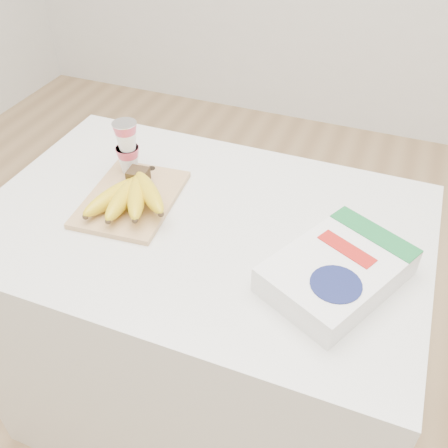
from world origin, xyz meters
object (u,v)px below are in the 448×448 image
yogurt_stack (127,146)px  cutting_board (132,199)px  cereal_box (337,271)px  table (205,326)px  bananas (131,195)px

yogurt_stack → cutting_board: bearing=-59.9°
yogurt_stack → cereal_box: bearing=-17.5°
table → cutting_board: size_ratio=3.72×
table → cereal_box: size_ratio=3.03×
bananas → cereal_box: 0.50m
bananas → yogurt_stack: (-0.07, 0.12, 0.05)m
cutting_board → cereal_box: bearing=-14.4°
table → yogurt_stack: bearing=157.2°
cutting_board → cereal_box: cereal_box is taller
cutting_board → yogurt_stack: yogurt_stack is taller
table → yogurt_stack: (-0.24, 0.10, 0.48)m
cutting_board → bananas: bearing=-61.9°
table → cereal_box: bearing=-13.4°
table → cereal_box: 0.54m
yogurt_stack → cereal_box: yogurt_stack is taller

